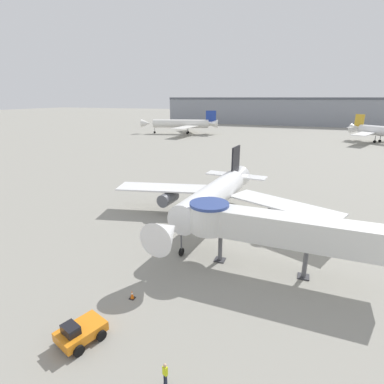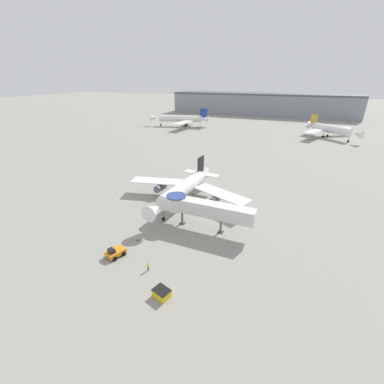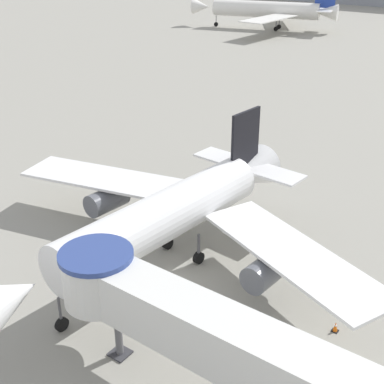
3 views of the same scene
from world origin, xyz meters
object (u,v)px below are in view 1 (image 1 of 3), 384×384
Objects in this scene: jet_bridge at (266,227)px; pushback_tug_orange at (80,332)px; background_jet_blue_tail at (183,124)px; traffic_cone_near_nose at (132,295)px; background_jet_gold_tail at (384,131)px; traffic_cone_starboard_wing at (312,236)px; main_airplane at (214,197)px; ground_crew_marshaller at (165,373)px.

pushback_tug_orange is at bearing -126.28° from jet_bridge.
background_jet_blue_tail reaches higher than jet_bridge.
background_jet_gold_tail is (40.39, 113.75, 4.17)m from traffic_cone_near_nose.
jet_bridge reaches higher than traffic_cone_starboard_wing.
background_jet_gold_tail is (38.37, 95.86, 0.53)m from main_airplane.
background_jet_blue_tail reaches higher than traffic_cone_near_nose.
background_jet_gold_tail is 0.74× the size of background_jet_blue_tail.
jet_bridge is at bearing -117.51° from traffic_cone_starboard_wing.
main_airplane is 23.72m from pushback_tug_orange.
traffic_cone_starboard_wing is at bearing 89.71° from ground_crew_marshaller.
jet_bridge is 0.50× the size of background_jet_blue_tail.
ground_crew_marshaller is (-8.49, -24.40, 0.60)m from traffic_cone_starboard_wing.
background_jet_gold_tail reaches higher than ground_crew_marshaller.
jet_bridge is 119.89m from background_jet_blue_tail.
traffic_cone_near_nose is at bearing 99.13° from pushback_tug_orange.
ground_crew_marshaller is at bearing -102.40° from jet_bridge.
ground_crew_marshaller is at bearing -155.60° from background_jet_gold_tail.
main_airplane is 1.76× the size of jet_bridge.
background_jet_gold_tail is at bearing 73.24° from main_airplane.
main_airplane is at bearing 83.54° from traffic_cone_near_nose.
jet_bridge is 4.94× the size of pushback_tug_orange.
jet_bridge reaches higher than traffic_cone_near_nose.
jet_bridge is at bearing 95.20° from ground_crew_marshaller.
background_jet_gold_tail reaches higher than pushback_tug_orange.
jet_bridge reaches higher than ground_crew_marshaller.
background_jet_blue_tail is at bearing 117.45° from jet_bridge.
pushback_tug_orange is 2.31× the size of ground_crew_marshaller.
ground_crew_marshaller reaches higher than traffic_cone_near_nose.
main_airplane is 41.42× the size of traffic_cone_near_nose.
pushback_tug_orange reaches higher than traffic_cone_near_nose.
jet_bridge is 26.90× the size of traffic_cone_starboard_wing.
pushback_tug_orange is 0.14× the size of background_jet_gold_tail.
jet_bridge is 23.47× the size of traffic_cone_near_nose.
main_airplane is at bearing 101.85° from pushback_tug_orange.
main_airplane is 0.87× the size of background_jet_blue_tail.
jet_bridge is at bearing -155.91° from background_jet_gold_tail.
background_jet_gold_tail reaches higher than jet_bridge.
traffic_cone_starboard_wing is (15.70, 23.37, -0.45)m from pushback_tug_orange.
traffic_cone_near_nose is at bearing -129.38° from traffic_cone_starboard_wing.
background_jet_blue_tail is (-44.91, 98.49, 0.75)m from main_airplane.
jet_bridge is 11.25m from traffic_cone_starboard_wing.
jet_bridge is 18.32m from pushback_tug_orange.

